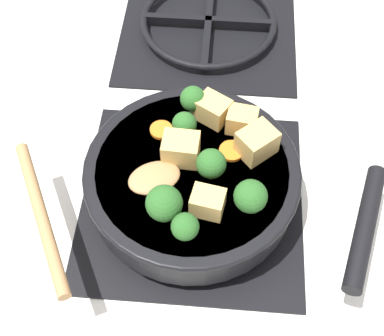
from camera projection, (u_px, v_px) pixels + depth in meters
ground_plane at (192, 200)px, 0.76m from camera, size 2.40×2.40×0.00m
front_burner_grate at (192, 196)px, 0.75m from camera, size 0.31×0.31×0.03m
rear_burner_grate at (208, 24)px, 0.95m from camera, size 0.31×0.31×0.03m
skillet_pan at (194, 179)px, 0.71m from camera, size 0.40×0.29×0.06m
wooden_spoon at (93, 198)px, 0.66m from camera, size 0.23×0.21×0.02m
tofu_cube_center_large at (208, 202)px, 0.64m from camera, size 0.04×0.04×0.03m
tofu_cube_near_handle at (257, 143)px, 0.69m from camera, size 0.06×0.06×0.04m
tofu_cube_east_chunk at (213, 110)px, 0.73m from camera, size 0.05×0.05×0.03m
tofu_cube_west_chunk at (242, 121)px, 0.72m from camera, size 0.04×0.04×0.03m
tofu_cube_back_piece at (181, 149)px, 0.69m from camera, size 0.05×0.04×0.04m
broccoli_floret_near_spoon at (251, 197)px, 0.64m from camera, size 0.04×0.04×0.05m
broccoli_floret_center_top at (185, 227)px, 0.62m from camera, size 0.03×0.03×0.04m
broccoli_floret_east_rim at (164, 203)px, 0.63m from camera, size 0.04×0.04×0.05m
broccoli_floret_west_rim at (184, 124)px, 0.70m from camera, size 0.03×0.03×0.04m
broccoli_floret_north_edge at (193, 99)px, 0.73m from camera, size 0.04×0.04×0.04m
broccoli_floret_south_cluster at (211, 164)px, 0.66m from camera, size 0.04×0.04×0.05m
carrot_slice_orange_thin at (231, 151)px, 0.70m from camera, size 0.03×0.03×0.01m
carrot_slice_near_center at (161, 130)px, 0.72m from camera, size 0.03×0.03×0.01m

